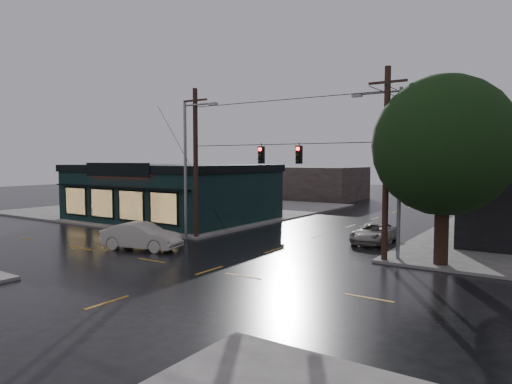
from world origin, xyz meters
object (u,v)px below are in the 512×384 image
Objects in this scene: utility_pole_ne at (384,262)px; sedan_cream at (141,236)px; corner_tree at (444,146)px; suv_silver at (374,233)px; utility_pole_nw at (196,239)px.

utility_pole_ne is 14.08m from sedan_cream.
corner_tree is 6.66m from utility_pole_ne.
sedan_cream is at bearing -137.95° from suv_silver.
utility_pole_nw is 13.00m from utility_pole_ne.
corner_tree is 8.80m from suv_silver.
corner_tree reaches higher than suv_silver.
utility_pole_nw is at bearing -17.44° from sedan_cream.
corner_tree reaches higher than sedan_cream.
utility_pole_ne reaches higher than sedan_cream.
sedan_cream is (-15.95, -5.20, -5.26)m from corner_tree.
utility_pole_nw is at bearing 180.00° from utility_pole_ne.
utility_pole_ne is 2.24× the size of suv_silver.
utility_pole_nw is 11.86m from suv_silver.
utility_pole_nw reaches higher than sedan_cream.
corner_tree is at bearing 1.82° from utility_pole_nw.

